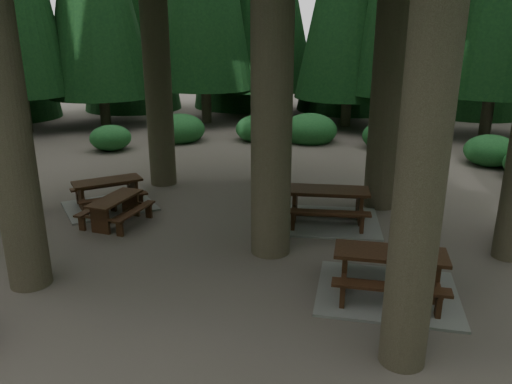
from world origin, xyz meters
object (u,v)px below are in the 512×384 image
at_px(picnic_table_b, 116,206).
at_px(picnic_table_f, 109,198).
at_px(picnic_table_c, 327,211).
at_px(picnic_table_a, 388,279).

distance_m(picnic_table_b, picnic_table_f, 1.35).
distance_m(picnic_table_c, picnic_table_f, 5.87).
bearing_deg(picnic_table_f, picnic_table_b, -95.57).
bearing_deg(picnic_table_a, picnic_table_f, 155.65).
relative_size(picnic_table_a, picnic_table_f, 0.99).
xyz_separation_m(picnic_table_a, picnic_table_c, (-2.04, 3.00, 0.01)).
relative_size(picnic_table_b, picnic_table_c, 0.55).
height_order(picnic_table_b, picnic_table_f, picnic_table_f).
bearing_deg(picnic_table_f, picnic_table_c, -39.81).
bearing_deg(picnic_table_b, picnic_table_f, 42.93).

